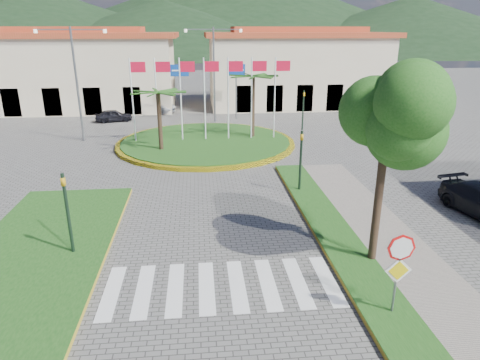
{
  "coord_description": "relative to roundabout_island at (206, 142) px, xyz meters",
  "views": [
    {
      "loc": [
        -0.48,
        -7.89,
        7.88
      ],
      "look_at": [
        1.08,
        8.0,
        2.2
      ],
      "focal_mm": 32.0,
      "sensor_mm": 36.0,
      "label": 1
    }
  ],
  "objects": [
    {
      "name": "hill_far_east",
      "position": [
        70.0,
        113.0,
        8.82
      ],
      "size": [
        120.0,
        120.0,
        18.0
      ],
      "primitive_type": "cone",
      "color": "black",
      "rests_on": "ground"
    },
    {
      "name": "crosswalk",
      "position": [
        -0.0,
        -18.0,
        -0.17
      ],
      "size": [
        8.0,
        3.0,
        0.01
      ],
      "primitive_type": "cube",
      "color": "silver",
      "rests_on": "ground"
    },
    {
      "name": "white_van",
      "position": [
        -5.06,
        12.9,
        0.5
      ],
      "size": [
        5.34,
        3.74,
        1.35
      ],
      "primitive_type": "imported",
      "rotation": [
        0.0,
        0.0,
        1.23
      ],
      "color": "#BABABC",
      "rests_on": "ground"
    },
    {
      "name": "street_lamp_centre",
      "position": [
        1.0,
        8.0,
        4.32
      ],
      "size": [
        4.8,
        0.16,
        8.0
      ],
      "color": "slate",
      "rests_on": "ground"
    },
    {
      "name": "street_lamp_west",
      "position": [
        -9.0,
        2.0,
        4.32
      ],
      "size": [
        4.8,
        0.16,
        8.0
      ],
      "color": "slate",
      "rests_on": "ground"
    },
    {
      "name": "building_right",
      "position": [
        10.0,
        16.0,
        3.73
      ],
      "size": [
        19.08,
        9.54,
        8.05
      ],
      "color": "beige",
      "rests_on": "ground"
    },
    {
      "name": "stop_sign",
      "position": [
        4.9,
        -20.04,
        1.61
      ],
      "size": [
        0.8,
        0.11,
        2.65
      ],
      "color": "slate",
      "rests_on": "ground"
    },
    {
      "name": "hill_near_back",
      "position": [
        -10.0,
        108.0,
        7.82
      ],
      "size": [
        110.0,
        110.0,
        16.0
      ],
      "primitive_type": "cone",
      "color": "black",
      "rests_on": "ground"
    },
    {
      "name": "traffic_light_left",
      "position": [
        -5.2,
        -15.5,
        1.77
      ],
      "size": [
        0.15,
        0.18,
        3.2
      ],
      "color": "black",
      "rests_on": "ground"
    },
    {
      "name": "traffic_light_far",
      "position": [
        8.0,
        4.0,
        1.77
      ],
      "size": [
        0.18,
        0.15,
        3.2
      ],
      "color": "black",
      "rests_on": "ground"
    },
    {
      "name": "sidewalk_right",
      "position": [
        6.0,
        -20.0,
        -0.1
      ],
      "size": [
        4.0,
        28.0,
        0.15
      ],
      "primitive_type": "cube",
      "color": "gray",
      "rests_on": "ground"
    },
    {
      "name": "building_left",
      "position": [
        -14.0,
        16.0,
        3.73
      ],
      "size": [
        23.32,
        9.54,
        8.05
      ],
      "color": "beige",
      "rests_on": "ground"
    },
    {
      "name": "hill_far_west",
      "position": [
        -55.0,
        118.0,
        10.82
      ],
      "size": [
        140.0,
        140.0,
        22.0
      ],
      "primitive_type": "cone",
      "color": "black",
      "rests_on": "ground"
    },
    {
      "name": "traffic_light_right",
      "position": [
        4.5,
        -10.0,
        1.77
      ],
      "size": [
        0.15,
        0.18,
        3.2
      ],
      "color": "black",
      "rests_on": "ground"
    },
    {
      "name": "verge_right",
      "position": [
        4.8,
        -20.0,
        -0.09
      ],
      "size": [
        1.6,
        28.0,
        0.18
      ],
      "primitive_type": "cube",
      "color": "#184413",
      "rests_on": "ground"
    },
    {
      "name": "roundabout_island",
      "position": [
        0.0,
        0.0,
        0.0
      ],
      "size": [
        12.7,
        12.7,
        6.0
      ],
      "color": "yellow",
      "rests_on": "ground"
    },
    {
      "name": "car_dark_b",
      "position": [
        3.48,
        13.48,
        0.49
      ],
      "size": [
        4.18,
        1.87,
        1.33
      ],
      "primitive_type": "imported",
      "rotation": [
        0.0,
        0.0,
        1.46
      ],
      "color": "black",
      "rests_on": "ground"
    },
    {
      "name": "direction_sign_east",
      "position": [
        3.0,
        8.97,
        3.35
      ],
      "size": [
        1.6,
        0.14,
        5.2
      ],
      "color": "slate",
      "rests_on": "ground"
    },
    {
      "name": "car_dark_a",
      "position": [
        -8.0,
        8.85,
        0.37
      ],
      "size": [
        3.42,
        2.0,
        1.09
      ],
      "primitive_type": "imported",
      "rotation": [
        0.0,
        0.0,
        1.81
      ],
      "color": "black",
      "rests_on": "ground"
    },
    {
      "name": "hill_far_mid",
      "position": [
        15.0,
        138.0,
        14.82
      ],
      "size": [
        180.0,
        180.0,
        30.0
      ],
      "primitive_type": "cone",
      "color": "black",
      "rests_on": "ground"
    },
    {
      "name": "median_left",
      "position": [
        -6.5,
        -16.0,
        -0.09
      ],
      "size": [
        5.0,
        14.0,
        0.18
      ],
      "primitive_type": "cube",
      "color": "#184413",
      "rests_on": "ground"
    },
    {
      "name": "direction_sign_west",
      "position": [
        -2.0,
        8.97,
        3.35
      ],
      "size": [
        1.6,
        0.14,
        5.2
      ],
      "color": "slate",
      "rests_on": "ground"
    },
    {
      "name": "deciduous_tree",
      "position": [
        5.5,
        -17.0,
        5.0
      ],
      "size": [
        3.6,
        3.6,
        6.8
      ],
      "color": "black",
      "rests_on": "ground"
    }
  ]
}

